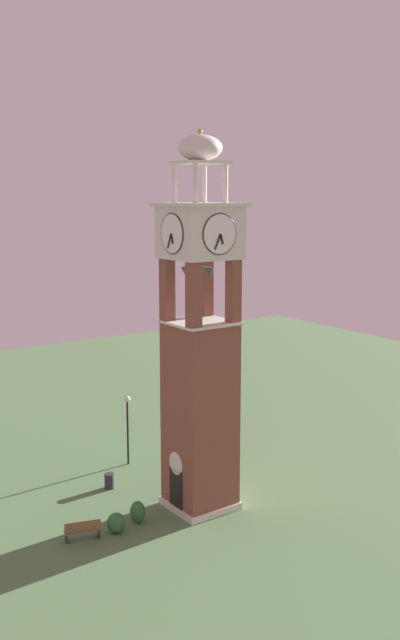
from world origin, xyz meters
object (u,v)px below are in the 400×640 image
park_bench (83,530)px  lamp_post (127,417)px  trash_bin (109,481)px  clock_tower (200,360)px

park_bench → lamp_post: (-6.71, 6.02, 2.29)m
park_bench → trash_bin: park_bench is taller
park_bench → lamp_post: 9.30m
lamp_post → trash_bin: 4.15m
clock_tower → trash_bin: size_ratio=22.63×
park_bench → trash_bin: 5.62m
park_bench → lamp_post: lamp_post is taller
clock_tower → park_bench: clock_tower is taller
park_bench → lamp_post: size_ratio=0.41×
trash_bin → park_bench: bearing=-39.6°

